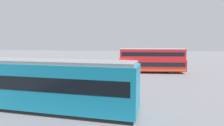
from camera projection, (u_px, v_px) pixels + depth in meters
ground_plane at (123, 75)px, 26.81m from camera, size 160.00×160.00×0.00m
double_decker_bus at (151, 60)px, 28.87m from camera, size 10.18×3.25×3.75m
tram_yellow at (29, 83)px, 13.24m from camera, size 15.57×4.04×3.47m
pedestrian_near_railing at (87, 76)px, 20.30m from camera, size 0.34×0.36×1.80m
pedestrian_crossing at (131, 81)px, 17.85m from camera, size 0.45×0.45×1.81m
pedestrian_railing at (73, 78)px, 20.97m from camera, size 6.87×0.76×1.08m
info_sign at (28, 71)px, 20.88m from camera, size 1.11×0.28×2.24m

